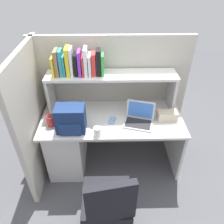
{
  "coord_description": "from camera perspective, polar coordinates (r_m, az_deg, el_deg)",
  "views": [
    {
      "loc": [
        -0.04,
        -1.98,
        2.28
      ],
      "look_at": [
        0.0,
        -0.05,
        0.85
      ],
      "focal_mm": 35.46,
      "sensor_mm": 36.0,
      "label": 1
    }
  ],
  "objects": [
    {
      "name": "tissue_box",
      "position": [
        2.54,
        14.03,
        -0.87
      ],
      "size": [
        0.23,
        0.13,
        0.1
      ],
      "primitive_type": "cube",
      "rotation": [
        0.0,
        0.0,
        0.07
      ],
      "color": "#BFB299",
      "rests_on": "desk"
    },
    {
      "name": "office_chair",
      "position": [
        2.17,
        -1.05,
        -23.49
      ],
      "size": [
        0.52,
        0.52,
        0.93
      ],
      "rotation": [
        0.0,
        0.0,
        3.31
      ],
      "color": "black",
      "rests_on": "ground_plane"
    },
    {
      "name": "backpack",
      "position": [
        2.31,
        -10.6,
        -1.79
      ],
      "size": [
        0.3,
        0.23,
        0.28
      ],
      "color": "navy",
      "rests_on": "desk"
    },
    {
      "name": "reference_books_on_shelf",
      "position": [
        2.41,
        -8.92,
        12.36
      ],
      "size": [
        0.54,
        0.18,
        0.3
      ],
      "color": "yellow",
      "rests_on": "overhead_hutch"
    },
    {
      "name": "ground_plane",
      "position": [
        3.02,
        -0.02,
        -12.52
      ],
      "size": [
        8.0,
        8.0,
        0.0
      ],
      "primitive_type": "plane",
      "color": "#4C4C51"
    },
    {
      "name": "snack_canister",
      "position": [
        2.47,
        -15.47,
        -2.15
      ],
      "size": [
        0.1,
        0.1,
        0.12
      ],
      "primitive_type": "cylinder",
      "color": "maroon",
      "rests_on": "desk"
    },
    {
      "name": "desk",
      "position": [
        2.75,
        -8.23,
        -6.99
      ],
      "size": [
        1.6,
        0.7,
        0.73
      ],
      "color": "silver",
      "rests_on": "ground_plane"
    },
    {
      "name": "cubicle_partition_rear",
      "position": [
        2.8,
        -0.2,
        4.0
      ],
      "size": [
        1.84,
        0.05,
        1.55
      ],
      "primitive_type": "cube",
      "color": "#B2ADA0",
      "rests_on": "ground_plane"
    },
    {
      "name": "laptop",
      "position": [
        2.44,
        6.98,
        -1.65
      ],
      "size": [
        0.37,
        0.33,
        0.22
      ],
      "color": "#B7BABF",
      "rests_on": "desk"
    },
    {
      "name": "computer_mouse",
      "position": [
        2.45,
        0.0,
        -2.18
      ],
      "size": [
        0.09,
        0.12,
        0.03
      ],
      "primitive_type": "cube",
      "rotation": [
        0.0,
        0.0,
        -0.29
      ],
      "color": "#7299C6",
      "rests_on": "desk"
    },
    {
      "name": "overhead_hutch",
      "position": [
        2.49,
        -0.13,
        7.75
      ],
      "size": [
        1.44,
        0.28,
        0.45
      ],
      "color": "beige",
      "rests_on": "desk"
    },
    {
      "name": "cubicle_partition_left",
      "position": [
        2.58,
        -19.27,
        -1.6
      ],
      "size": [
        0.05,
        1.06,
        1.55
      ],
      "primitive_type": "cube",
      "color": "#B2ADA0",
      "rests_on": "ground_plane"
    },
    {
      "name": "paper_cup",
      "position": [
        2.27,
        -3.78,
        -4.99
      ],
      "size": [
        0.08,
        0.08,
        0.09
      ],
      "primitive_type": "cylinder",
      "color": "white",
      "rests_on": "desk"
    }
  ]
}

